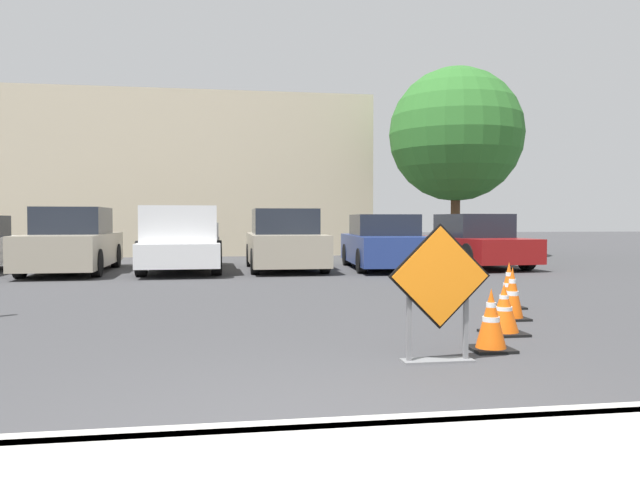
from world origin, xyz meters
TOP-DOWN VIEW (x-y plane):
  - ground_plane at (0.00, 10.00)m, footprint 96.00×96.00m
  - curb_lip at (0.00, 0.00)m, footprint 25.40×0.20m
  - road_closed_sign at (1.42, 1.92)m, footprint 0.96×0.20m
  - traffic_cone_nearest at (2.12, 2.35)m, footprint 0.41×0.41m
  - traffic_cone_second at (2.64, 3.16)m, footprint 0.46×0.46m
  - traffic_cone_third at (3.22, 4.12)m, footprint 0.38×0.38m
  - traffic_cone_fourth at (3.66, 5.11)m, footprint 0.40×0.40m
  - parked_car_second at (-4.18, 12.71)m, footprint 1.90×4.71m
  - pickup_truck at (-1.53, 12.47)m, footprint 2.03×5.05m
  - parked_car_third at (1.10, 12.67)m, footprint 1.89×4.08m
  - parked_car_fourth at (3.74, 12.56)m, footprint 2.09×4.41m
  - parked_car_fifth at (6.38, 12.82)m, footprint 2.03×4.31m
  - building_facade_backdrop at (-2.62, 21.30)m, footprint 15.19×5.00m
  - street_tree_behind_lot at (7.51, 17.16)m, footprint 4.61×4.61m

SIDE VIEW (x-z plane):
  - ground_plane at x=0.00m, z-range 0.00..0.00m
  - curb_lip at x=0.00m, z-range 0.00..0.14m
  - traffic_cone_second at x=2.64m, z-range -0.01..0.57m
  - traffic_cone_nearest at x=2.12m, z-range -0.01..0.62m
  - traffic_cone_fourth at x=3.66m, z-range -0.01..0.68m
  - traffic_cone_third at x=3.22m, z-range -0.01..0.68m
  - parked_car_fourth at x=3.74m, z-range -0.06..1.39m
  - parked_car_fifth at x=6.38m, z-range -0.06..1.40m
  - road_closed_sign at x=1.42m, z-range 0.04..1.31m
  - parked_car_third at x=1.10m, z-range -0.07..1.51m
  - parked_car_second at x=-4.18m, z-range -0.07..1.54m
  - pickup_truck at x=-1.53m, z-range -0.07..1.55m
  - building_facade_backdrop at x=-2.62m, z-range 0.00..5.87m
  - street_tree_behind_lot at x=7.51m, z-range 0.97..7.53m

